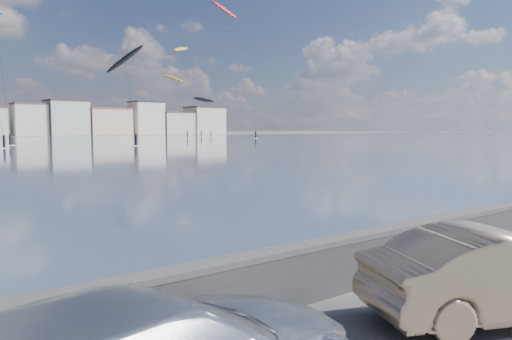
{
  "coord_description": "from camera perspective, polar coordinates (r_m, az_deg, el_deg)",
  "views": [
    {
      "loc": [
        -4.78,
        -3.41,
        3.01
      ],
      "look_at": [
        1.0,
        4.0,
        2.2
      ],
      "focal_mm": 35.0,
      "sensor_mm": 36.0,
      "label": 1
    }
  ],
  "objects": [
    {
      "name": "kitesurfer_10",
      "position": [
        155.45,
        -9.43,
        10.2
      ],
      "size": [
        6.49,
        18.67,
        19.48
      ],
      "color": "#BF8C19",
      "rests_on": "ground"
    },
    {
      "name": "kitesurfer_6",
      "position": [
        159.0,
        -8.57,
        13.35
      ],
      "size": [
        8.15,
        13.44,
        28.66
      ],
      "color": "#BF8C19",
      "rests_on": "ground"
    },
    {
      "name": "seawall",
      "position": [
        8.13,
        0.08,
        -12.45
      ],
      "size": [
        400.0,
        0.36,
        1.08
      ],
      "color": "#28282B",
      "rests_on": "ground"
    },
    {
      "name": "kitesurfer_12",
      "position": [
        173.05,
        -5.99,
        7.92
      ],
      "size": [
        8.22,
        11.93,
        13.8
      ],
      "color": "black",
      "rests_on": "ground"
    },
    {
      "name": "kitesurfer_3",
      "position": [
        149.35,
        -3.56,
        17.62
      ],
      "size": [
        8.41,
        16.53,
        39.54
      ],
      "color": "red",
      "rests_on": "ground"
    },
    {
      "name": "kitesurfer_11",
      "position": [
        93.52,
        -14.74,
        12.07
      ],
      "size": [
        6.34,
        14.01,
        18.14
      ],
      "color": "black",
      "rests_on": "ground"
    },
    {
      "name": "car_champagne",
      "position": [
        8.84,
        26.28,
        -10.61
      ],
      "size": [
        4.59,
        3.18,
        1.43
      ],
      "primitive_type": "imported",
      "rotation": [
        0.0,
        0.0,
        1.14
      ],
      "color": "tan",
      "rests_on": "ground"
    }
  ]
}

